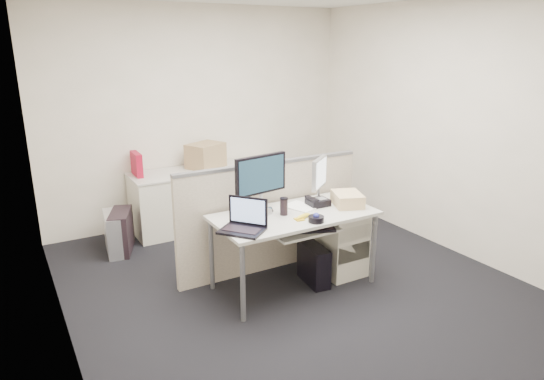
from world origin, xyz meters
TOP-DOWN VIEW (x-y plane):
  - floor at (0.00, 0.00)m, footprint 4.00×4.50m
  - wall_back at (0.00, 2.25)m, footprint 4.00×0.02m
  - wall_front at (0.00, -2.25)m, footprint 4.00×0.02m
  - wall_left at (-2.00, 0.00)m, footprint 0.02×4.50m
  - wall_right at (2.00, 0.00)m, footprint 0.02×4.50m
  - desk at (0.00, 0.00)m, footprint 1.50×0.75m
  - keyboard_tray at (0.00, -0.18)m, footprint 0.62×0.32m
  - drawer_pedestal at (0.55, 0.05)m, footprint 0.40×0.55m
  - cubicle_partition at (0.00, 0.45)m, footprint 2.00×0.06m
  - back_counter at (0.00, 1.93)m, footprint 2.00×0.60m
  - monitor_main at (-0.25, 0.18)m, footprint 0.57×0.29m
  - monitor_small at (0.40, 0.18)m, footprint 0.39×0.36m
  - laptop at (-0.62, -0.16)m, footprint 0.43×0.44m
  - trackball at (0.05, -0.28)m, footprint 0.17×0.17m
  - desk_phone at (0.32, 0.08)m, footprint 0.21×0.18m
  - paper_stack at (0.15, 0.12)m, footprint 0.31×0.35m
  - sticky_pad at (-0.05, -0.16)m, footprint 0.08×0.08m
  - travel_mug at (-0.10, 0.02)m, footprint 0.08×0.08m
  - banana at (0.00, -0.15)m, footprint 0.19×0.10m
  - cellphone at (-0.15, 0.20)m, footprint 0.09×0.12m
  - manila_folders at (0.58, -0.05)m, footprint 0.36×0.40m
  - keyboard at (0.04, -0.22)m, footprint 0.46×0.31m
  - pc_tower_desk at (0.20, -0.05)m, footprint 0.21×0.43m
  - pc_tower_spare_dark at (-1.23, 1.63)m, footprint 0.37×0.54m
  - pc_tower_spare_silver at (-1.30, 1.63)m, footprint 0.25×0.51m
  - cardboard_box_left at (-0.05, 1.98)m, footprint 0.53×0.48m
  - cardboard_box_right at (0.00, 2.05)m, footprint 0.34×0.27m
  - red_binder at (-0.90, 2.03)m, footprint 0.08×0.32m

SIDE VIEW (x-z plane):
  - floor at x=0.00m, z-range -0.01..0.00m
  - pc_tower_desk at x=0.20m, z-range 0.00..0.38m
  - pc_tower_spare_silver at x=-1.30m, z-range 0.00..0.45m
  - pc_tower_spare_dark at x=-1.23m, z-range 0.00..0.46m
  - drawer_pedestal at x=0.55m, z-range 0.00..0.65m
  - back_counter at x=0.00m, z-range 0.00..0.72m
  - cubicle_partition at x=0.00m, z-range 0.00..1.10m
  - keyboard_tray at x=0.00m, z-range 0.61..0.63m
  - keyboard at x=0.04m, z-range 0.63..0.65m
  - desk at x=0.00m, z-range 0.30..1.03m
  - sticky_pad at x=-0.05m, z-range 0.73..0.74m
  - paper_stack at x=0.15m, z-range 0.73..0.74m
  - cellphone at x=-0.15m, z-range 0.73..0.74m
  - banana at x=0.00m, z-range 0.73..0.77m
  - trackball at x=0.05m, z-range 0.73..0.78m
  - desk_phone at x=0.32m, z-range 0.73..0.79m
  - manila_folders at x=0.58m, z-range 0.73..0.85m
  - travel_mug at x=-0.10m, z-range 0.73..0.88m
  - cardboard_box_right at x=0.00m, z-range 0.72..0.96m
  - laptop at x=-0.62m, z-range 0.73..1.00m
  - red_binder at x=-0.90m, z-range 0.72..1.02m
  - cardboard_box_left at x=-0.05m, z-range 0.72..1.04m
  - monitor_small at x=0.40m, z-range 0.73..1.17m
  - monitor_main at x=-0.25m, z-range 0.73..1.28m
  - wall_back at x=0.00m, z-range 0.00..2.70m
  - wall_front at x=0.00m, z-range 0.00..2.70m
  - wall_left at x=-2.00m, z-range 0.00..2.70m
  - wall_right at x=2.00m, z-range 0.00..2.70m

